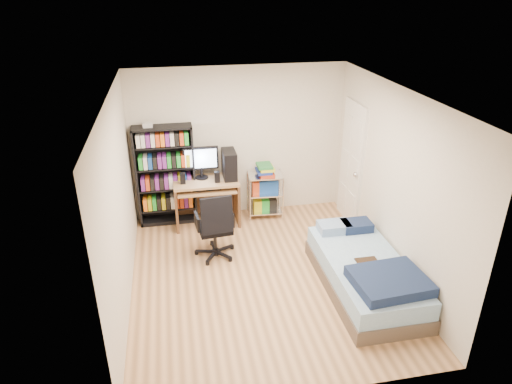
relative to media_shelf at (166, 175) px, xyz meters
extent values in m
cube|color=tan|center=(1.22, -1.84, -0.87)|extent=(3.50, 4.00, 0.04)
cube|color=silver|center=(1.22, -1.84, 1.67)|extent=(3.50, 4.00, 0.04)
cube|color=beige|center=(1.22, 0.18, 0.40)|extent=(3.50, 0.04, 2.50)
cube|color=beige|center=(1.22, -3.86, 0.40)|extent=(3.50, 0.04, 2.50)
cube|color=beige|center=(-0.55, -1.84, 0.40)|extent=(0.04, 4.00, 2.50)
cube|color=beige|center=(2.99, -1.84, 0.40)|extent=(0.04, 4.00, 2.50)
cube|color=black|center=(0.00, 0.00, -0.02)|extent=(0.93, 0.31, 1.64)
cube|color=black|center=(0.00, 0.00, -0.59)|extent=(0.86, 0.29, 0.02)
cube|color=#C8421A|center=(0.00, -0.01, -0.47)|extent=(0.80, 0.25, 0.20)
cube|color=black|center=(0.00, 0.00, -0.23)|extent=(0.86, 0.29, 0.02)
cube|color=#16449C|center=(0.00, -0.01, -0.11)|extent=(0.80, 0.25, 0.20)
cube|color=black|center=(0.00, 0.00, 0.13)|extent=(0.86, 0.29, 0.02)
cube|color=gold|center=(0.00, -0.01, 0.25)|extent=(0.80, 0.25, 0.20)
cube|color=black|center=(0.00, 0.00, 0.49)|extent=(0.86, 0.29, 0.02)
cube|color=green|center=(0.00, -0.01, 0.61)|extent=(0.80, 0.25, 0.20)
cube|color=silver|center=(-0.21, 0.00, 0.83)|extent=(0.14, 0.13, 0.07)
cube|color=tan|center=(0.62, -0.19, -0.09)|extent=(1.03, 0.57, 0.04)
cube|color=#3E2D22|center=(0.13, -0.19, -0.48)|extent=(0.04, 0.57, 0.73)
cube|color=#3E2D22|center=(1.12, -0.19, -0.48)|extent=(0.04, 0.57, 0.73)
cube|color=#3E2D22|center=(0.62, 0.08, -0.46)|extent=(0.99, 0.03, 0.67)
cube|color=tan|center=(0.62, -0.27, -0.20)|extent=(0.93, 0.46, 0.03)
cube|color=black|center=(0.62, -0.29, -0.17)|extent=(0.45, 0.15, 0.03)
cube|color=black|center=(0.57, -0.07, 0.27)|extent=(0.56, 0.05, 0.37)
cube|color=silver|center=(0.57, -0.10, 0.27)|extent=(0.49, 0.01, 0.31)
cube|color=black|center=(1.01, -0.13, 0.15)|extent=(0.21, 0.43, 0.45)
cube|color=black|center=(0.26, -0.24, 0.01)|extent=(0.08, 0.08, 0.18)
cube|color=black|center=(0.80, -0.29, 0.01)|extent=(0.08, 0.08, 0.18)
cylinder|color=black|center=(0.64, -1.17, -0.59)|extent=(0.05, 0.05, 0.36)
cube|color=black|center=(0.64, -1.17, -0.39)|extent=(0.50, 0.50, 0.08)
cube|color=black|center=(0.66, -1.38, -0.09)|extent=(0.45, 0.18, 0.53)
cube|color=black|center=(0.40, -1.20, -0.26)|extent=(0.07, 0.29, 0.21)
cube|color=black|center=(0.89, -1.15, -0.26)|extent=(0.07, 0.29, 0.21)
cylinder|color=silver|center=(1.32, -0.28, -0.47)|extent=(0.03, 0.03, 0.76)
cylinder|color=silver|center=(1.87, -0.32, -0.47)|extent=(0.03, 0.03, 0.76)
cylinder|color=silver|center=(1.35, 0.11, -0.47)|extent=(0.03, 0.03, 0.76)
cylinder|color=silver|center=(1.90, 0.07, -0.47)|extent=(0.03, 0.03, 0.76)
cube|color=silver|center=(1.61, -0.10, -0.74)|extent=(0.58, 0.43, 0.02)
cube|color=silver|center=(1.61, -0.10, -0.41)|extent=(0.58, 0.43, 0.02)
cube|color=silver|center=(1.61, -0.10, -0.10)|extent=(0.58, 0.43, 0.02)
cube|color=#9F2F16|center=(1.61, -0.10, 0.00)|extent=(0.26, 0.32, 0.17)
cube|color=brown|center=(2.45, -2.35, -0.75)|extent=(0.99, 1.98, 0.20)
cube|color=#9AC6E6|center=(2.45, -2.35, -0.53)|extent=(0.95, 1.94, 0.24)
cube|color=#152344|center=(2.50, -2.90, -0.35)|extent=(0.89, 0.75, 0.14)
cube|color=#A6C4EC|center=(2.31, -1.56, -0.35)|extent=(0.45, 0.30, 0.13)
cube|color=#152344|center=(2.63, -1.58, -0.35)|extent=(0.42, 0.30, 0.13)
cube|color=#3B2513|center=(2.45, -2.40, -0.40)|extent=(0.28, 0.22, 0.02)
cube|color=silver|center=(2.94, -0.49, 0.15)|extent=(0.05, 0.80, 2.00)
sphere|color=silver|center=(2.89, -0.81, 0.10)|extent=(0.08, 0.08, 0.08)
camera|label=1|loc=(0.15, -6.89, 2.85)|focal=32.00mm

